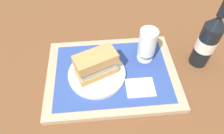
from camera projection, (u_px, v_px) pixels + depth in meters
ground_plane at (112, 76)px, 0.70m from camera, size 3.00×3.00×0.00m
tray at (112, 74)px, 0.69m from camera, size 0.44×0.32×0.02m
placemat at (112, 72)px, 0.68m from camera, size 0.38×0.27×0.00m
plate at (97, 74)px, 0.67m from camera, size 0.19×0.19×0.01m
sandwich at (97, 64)px, 0.63m from camera, size 0.14×0.11×0.08m
beer_glass at (147, 44)px, 0.67m from camera, size 0.06×0.06×0.12m
napkin_folded at (140, 87)px, 0.64m from camera, size 0.09×0.07×0.01m
beer_bottle at (208, 41)px, 0.66m from camera, size 0.07×0.07×0.27m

